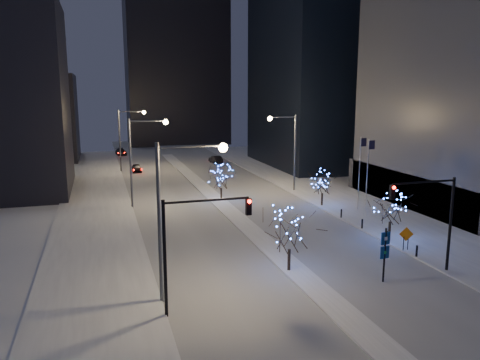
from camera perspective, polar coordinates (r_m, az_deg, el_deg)
name	(u,v)px	position (r m, az deg, el deg)	size (l,w,h in m)	color
ground	(322,295)	(31.46, 9.96, -13.67)	(160.00, 160.00, 0.00)	silver
road	(204,189)	(63.21, -4.42, -1.04)	(20.00, 130.00, 0.02)	#A7ACB5
median	(213,196)	(58.43, -3.36, -1.95)	(2.00, 80.00, 0.15)	white
east_sidewalk	(361,206)	(55.02, 14.59, -3.09)	(10.00, 90.00, 0.15)	white
west_sidewalk	(95,227)	(47.23, -17.22, -5.51)	(8.00, 90.00, 0.15)	white
filler_west_far	(26,118)	(96.42, -24.64, 6.88)	(18.00, 16.00, 16.00)	black
horizon_block	(176,58)	(119.28, -7.80, 14.57)	(24.00, 14.00, 42.00)	black
street_lamp_w_near	(176,200)	(28.51, -7.76, -2.37)	(4.40, 0.56, 10.00)	#595E66
street_lamp_w_mid	(140,150)	(53.01, -12.11, 3.57)	(4.40, 0.56, 10.00)	#595E66
street_lamp_w_far	(126,132)	(77.83, -13.71, 5.74)	(4.40, 0.56, 10.00)	#595E66
street_lamp_east	(288,142)	(60.49, 5.93, 4.58)	(3.90, 0.56, 10.00)	#595E66
traffic_signal_west	(191,236)	(27.15, -5.94, -6.81)	(5.26, 0.43, 7.00)	black
traffic_signal_east	(433,210)	(35.46, 22.51, -3.39)	(5.26, 0.43, 7.00)	black
flagpoles	(364,170)	(50.96, 14.87, 1.23)	(1.35, 2.60, 8.00)	silver
bollards	(374,230)	(44.24, 16.02, -5.84)	(0.16, 12.16, 0.90)	black
car_near	(137,168)	(77.74, -12.49, 1.43)	(1.49, 3.71, 1.26)	black
car_mid	(216,160)	(85.12, -2.98, 2.50)	(1.46, 4.19, 1.38)	black
car_far	(121,152)	(99.27, -14.31, 3.34)	(1.80, 4.43, 1.29)	black
holiday_tree_median_near	(290,231)	(33.83, 6.07, -6.16)	(4.08, 4.08, 4.66)	black
holiday_tree_median_far	(221,178)	(55.77, -2.32, 0.23)	(3.70, 3.70, 4.05)	black
holiday_tree_plaza_near	(391,209)	(42.29, 17.90, -3.35)	(3.18, 3.18, 4.25)	black
holiday_tree_plaza_far	(323,183)	(53.65, 10.03, -0.38)	(4.18, 4.18, 3.97)	black
wayfinding_sign	(385,249)	(33.60, 17.25, -8.07)	(0.69, 0.15, 3.85)	black
construction_sign	(406,236)	(40.61, 19.60, -6.48)	(1.14, 0.39, 1.95)	black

